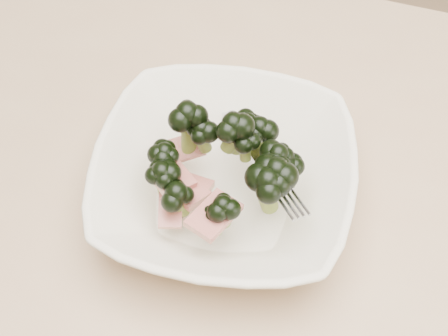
{
  "coord_description": "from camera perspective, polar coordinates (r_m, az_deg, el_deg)",
  "views": [
    {
      "loc": [
        0.01,
        -0.29,
        1.29
      ],
      "look_at": [
        -0.1,
        0.04,
        0.8
      ],
      "focal_mm": 50.0,
      "sensor_mm": 36.0,
      "label": 1
    }
  ],
  "objects": [
    {
      "name": "dining_table",
      "position": [
        0.7,
        6.51,
        -11.74
      ],
      "size": [
        1.2,
        0.8,
        0.75
      ],
      "color": "tan",
      "rests_on": "ground"
    },
    {
      "name": "broccoli_dish",
      "position": [
        0.61,
        0.07,
        -0.73
      ],
      "size": [
        0.29,
        0.29,
        0.12
      ],
      "color": "beige",
      "rests_on": "dining_table"
    }
  ]
}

